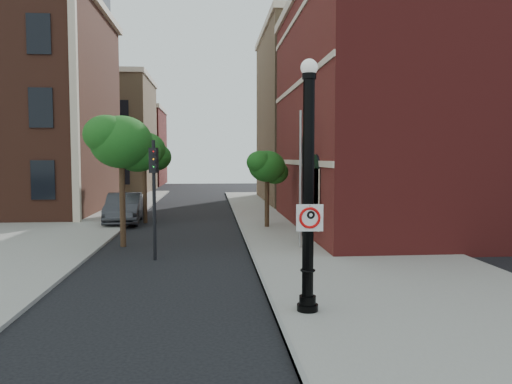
{
  "coord_description": "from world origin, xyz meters",
  "views": [
    {
      "loc": [
        0.54,
        -11.76,
        3.77
      ],
      "look_at": [
        1.78,
        2.0,
        2.8
      ],
      "focal_mm": 35.0,
      "sensor_mm": 36.0,
      "label": 1
    }
  ],
  "objects": [
    {
      "name": "no_parking_sign",
      "position": [
        2.82,
        -0.42,
        2.37
      ],
      "size": [
        0.63,
        0.08,
        0.63
      ],
      "rotation": [
        0.0,
        0.0,
        -0.04
      ],
      "color": "white",
      "rests_on": "ground"
    },
    {
      "name": "brick_wall_building",
      "position": [
        16.0,
        14.0,
        6.26
      ],
      "size": [
        22.3,
        16.3,
        12.5
      ],
      "color": "maroon",
      "rests_on": "ground"
    },
    {
      "name": "street_tree_a",
      "position": [
        -3.13,
        9.53,
        4.34
      ],
      "size": [
        3.05,
        2.76,
        5.5
      ],
      "color": "#2F2012",
      "rests_on": "ground"
    },
    {
      "name": "utility_pole",
      "position": [
        4.13,
        8.07,
        2.82
      ],
      "size": [
        0.11,
        0.11,
        5.64
      ],
      "primitive_type": "cylinder",
      "color": "#999999",
      "rests_on": "ground"
    },
    {
      "name": "curb_edge",
      "position": [
        2.05,
        10.0,
        0.07
      ],
      "size": [
        0.1,
        60.0,
        0.14
      ],
      "primitive_type": "cube",
      "color": "gray",
      "rests_on": "ground"
    },
    {
      "name": "bg_building_tan_a",
      "position": [
        -12.0,
        44.0,
        6.0
      ],
      "size": [
        12.0,
        12.0,
        12.0
      ],
      "primitive_type": "cube",
      "color": "#90714E",
      "rests_on": "ground"
    },
    {
      "name": "ground",
      "position": [
        0.0,
        0.0,
        0.0
      ],
      "size": [
        120.0,
        120.0,
        0.0
      ],
      "primitive_type": "plane",
      "color": "black",
      "rests_on": "ground"
    },
    {
      "name": "street_tree_b",
      "position": [
        -3.2,
        17.16,
        4.11
      ],
      "size": [
        2.89,
        2.61,
        5.21
      ],
      "color": "#2F2012",
      "rests_on": "ground"
    },
    {
      "name": "traffic_signal_left",
      "position": [
        -1.52,
        6.56,
        2.96
      ],
      "size": [
        0.34,
        0.38,
        4.39
      ],
      "rotation": [
        0.0,
        0.0,
        -0.3
      ],
      "color": "black",
      "rests_on": "ground"
    },
    {
      "name": "bg_building_red",
      "position": [
        -12.0,
        58.0,
        5.0
      ],
      "size": [
        12.0,
        12.0,
        10.0
      ],
      "primitive_type": "cube",
      "color": "maroon",
      "rests_on": "ground"
    },
    {
      "name": "street_tree_c",
      "position": [
        3.49,
        14.18,
        3.23
      ],
      "size": [
        2.28,
        2.06,
        4.11
      ],
      "color": "#2F2012",
      "rests_on": "ground"
    },
    {
      "name": "traffic_signal_right",
      "position": [
        4.8,
        10.91,
        3.19
      ],
      "size": [
        0.33,
        0.4,
        4.73
      ],
      "rotation": [
        0.0,
        0.0,
        -0.14
      ],
      "color": "black",
      "rests_on": "ground"
    },
    {
      "name": "sidewalk_right",
      "position": [
        6.0,
        10.0,
        0.06
      ],
      "size": [
        8.0,
        60.0,
        0.12
      ],
      "primitive_type": "cube",
      "color": "gray",
      "rests_on": "ground"
    },
    {
      "name": "bg_building_tan_b",
      "position": [
        16.0,
        30.0,
        7.0
      ],
      "size": [
        22.0,
        14.0,
        14.0
      ],
      "primitive_type": "cube",
      "color": "#90714E",
      "rests_on": "ground"
    },
    {
      "name": "lamppost",
      "position": [
        2.81,
        -0.27,
        2.79
      ],
      "size": [
        0.51,
        0.51,
        6.03
      ],
      "color": "black",
      "rests_on": "ground"
    },
    {
      "name": "parked_car",
      "position": [
        -4.42,
        17.14,
        0.86
      ],
      "size": [
        2.18,
        5.34,
        1.72
      ],
      "primitive_type": "imported",
      "rotation": [
        0.0,
        0.0,
        0.07
      ],
      "color": "#2F2F34",
      "rests_on": "ground"
    },
    {
      "name": "sidewalk_left",
      "position": [
        -9.0,
        18.0,
        0.06
      ],
      "size": [
        10.0,
        50.0,
        0.12
      ],
      "primitive_type": "cube",
      "color": "gray",
      "rests_on": "ground"
    }
  ]
}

